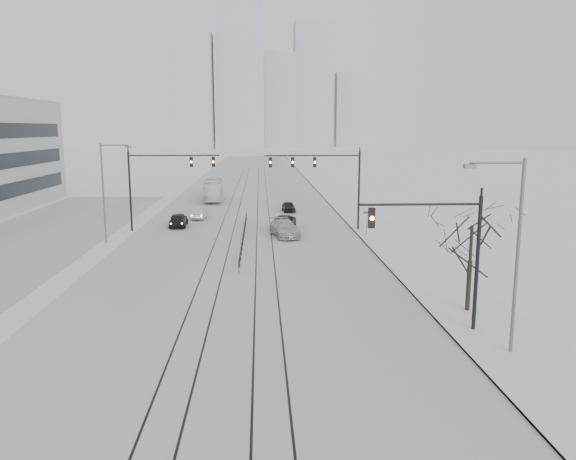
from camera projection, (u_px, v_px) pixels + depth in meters
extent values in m
plane|color=white|center=(222.00, 391.00, 22.22)|extent=(500.00, 500.00, 0.00)
cube|color=silver|center=(249.00, 200.00, 81.18)|extent=(22.00, 260.00, 0.02)
cube|color=silver|center=(342.00, 199.00, 81.82)|extent=(5.00, 260.00, 0.16)
cube|color=gray|center=(325.00, 199.00, 81.71)|extent=(0.10, 260.00, 0.12)
cube|color=silver|center=(43.00, 233.00, 55.63)|extent=(14.00, 60.00, 0.03)
cube|color=black|center=(222.00, 223.00, 61.39)|extent=(0.10, 180.00, 0.01)
cube|color=black|center=(235.00, 223.00, 61.46)|extent=(0.10, 180.00, 0.01)
cube|color=black|center=(257.00, 223.00, 61.58)|extent=(0.10, 180.00, 0.01)
cube|color=black|center=(270.00, 223.00, 61.65)|extent=(0.10, 180.00, 0.01)
cube|color=#A7ADB7|center=(194.00, 92.00, 271.34)|extent=(18.00, 18.00, 55.00)
cube|color=#A7ADB7|center=(240.00, 76.00, 278.76)|extent=(22.00, 22.00, 72.00)
cube|color=#A7ADB7|center=(280.00, 101.00, 289.74)|extent=(16.00, 16.00, 48.00)
cube|color=#A7ADB7|center=(313.00, 87.00, 297.05)|extent=(20.00, 20.00, 64.00)
cube|color=#A7ADB7|center=(348.00, 110.00, 308.04)|extent=(14.00, 14.00, 40.00)
cylinder|color=black|center=(477.00, 265.00, 28.09)|extent=(0.20, 0.20, 7.00)
cylinder|color=black|center=(421.00, 204.00, 27.39)|extent=(6.00, 0.12, 0.12)
cube|color=black|center=(372.00, 218.00, 27.39)|extent=(0.32, 0.24, 1.00)
sphere|color=orange|center=(372.00, 218.00, 27.25)|extent=(0.22, 0.22, 0.22)
cylinder|color=black|center=(359.00, 191.00, 56.46)|extent=(0.20, 0.20, 8.00)
cylinder|color=black|center=(312.00, 156.00, 55.58)|extent=(9.50, 0.12, 0.12)
cube|color=black|center=(270.00, 162.00, 55.50)|extent=(0.32, 0.24, 1.00)
sphere|color=orange|center=(270.00, 162.00, 55.36)|extent=(0.22, 0.22, 0.22)
cube|color=black|center=(293.00, 162.00, 55.60)|extent=(0.32, 0.24, 1.00)
sphere|color=orange|center=(293.00, 162.00, 55.47)|extent=(0.22, 0.22, 0.22)
cube|color=black|center=(315.00, 162.00, 55.71)|extent=(0.32, 0.24, 1.00)
sphere|color=orange|center=(315.00, 162.00, 55.57)|extent=(0.22, 0.22, 0.22)
cylinder|color=black|center=(130.00, 192.00, 56.32)|extent=(0.20, 0.20, 8.00)
cylinder|color=black|center=(174.00, 155.00, 55.89)|extent=(9.00, 0.12, 0.12)
cube|color=black|center=(213.00, 162.00, 56.20)|extent=(0.32, 0.24, 1.00)
sphere|color=orange|center=(213.00, 162.00, 56.06)|extent=(0.22, 0.22, 0.22)
cube|color=black|center=(191.00, 162.00, 56.09)|extent=(0.32, 0.24, 1.00)
sphere|color=orange|center=(191.00, 162.00, 55.96)|extent=(0.22, 0.22, 0.22)
cylinder|color=#595B60|center=(517.00, 260.00, 24.99)|extent=(0.16, 0.16, 9.00)
cylinder|color=#595B60|center=(497.00, 163.00, 24.17)|extent=(2.40, 0.10, 0.10)
cube|color=#595B60|center=(470.00, 166.00, 24.14)|extent=(0.50, 0.25, 0.18)
cylinder|color=#595B60|center=(103.00, 194.00, 50.28)|extent=(0.16, 0.16, 9.00)
cylinder|color=#595B60|center=(114.00, 145.00, 49.57)|extent=(2.40, 0.10, 0.10)
cube|color=#595B60|center=(128.00, 147.00, 49.66)|extent=(0.50, 0.25, 0.18)
cylinder|color=black|center=(468.00, 287.00, 31.44)|extent=(0.26, 0.26, 3.00)
cylinder|color=black|center=(471.00, 248.00, 31.03)|extent=(0.18, 0.18, 2.50)
cube|color=black|center=(244.00, 231.00, 51.53)|extent=(0.06, 24.00, 0.06)
cube|color=black|center=(244.00, 235.00, 51.60)|extent=(0.06, 24.00, 0.06)
cylinder|color=#595B60|center=(367.00, 224.00, 54.02)|extent=(0.06, 0.06, 2.40)
cube|color=#0C4C19|center=(367.00, 213.00, 53.83)|extent=(0.70, 0.04, 0.18)
imported|color=black|center=(178.00, 220.00, 59.21)|extent=(1.95, 4.46, 1.50)
imported|color=#B9BBC1|center=(199.00, 213.00, 64.39)|extent=(1.66, 4.20, 1.36)
imported|color=black|center=(284.00, 223.00, 57.69)|extent=(2.78, 5.16, 1.38)
imported|color=#B4B8BC|center=(285.00, 229.00, 53.83)|extent=(3.15, 5.65, 1.55)
imported|color=black|center=(289.00, 207.00, 69.95)|extent=(1.71, 3.73, 1.24)
imported|color=white|center=(213.00, 190.00, 80.59)|extent=(2.93, 10.65, 2.94)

